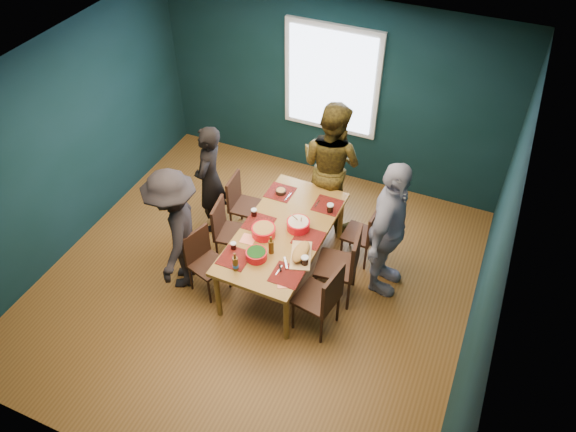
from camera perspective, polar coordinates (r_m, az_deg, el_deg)
name	(u,v)px	position (r m, az deg, el deg)	size (l,w,h in m)	color
room	(262,184)	(6.20, -2.67, 3.29)	(5.01, 5.01, 2.71)	brown
dining_table	(283,235)	(6.60, -0.47, -1.91)	(1.00, 1.94, 0.73)	olive
chair_left_far	(241,200)	(7.35, -4.82, 1.60)	(0.41, 0.41, 0.85)	#311910
chair_left_mid	(226,227)	(6.96, -6.27, -1.17)	(0.45, 0.45, 0.87)	#311910
chair_left_near	(203,257)	(6.66, -8.63, -4.12)	(0.48, 0.48, 0.84)	#311910
chair_right_far	(366,231)	(6.97, 7.91, -1.55)	(0.40, 0.40, 0.83)	#311910
chair_right_mid	(345,261)	(6.44, 5.83, -4.60)	(0.51, 0.51, 1.01)	#311910
chair_right_near	(324,296)	(6.12, 3.66, -8.10)	(0.50, 0.50, 0.95)	#311910
person_far_left	(210,180)	(7.28, -7.92, 3.67)	(0.57, 0.37, 1.55)	black
person_back	(331,164)	(7.28, 4.40, 5.25)	(0.87, 0.68, 1.80)	black
person_right	(388,230)	(6.41, 10.15, -1.41)	(1.06, 0.44, 1.81)	white
person_near_left	(175,231)	(6.55, -11.38, -1.48)	(1.06, 0.61, 1.64)	black
bowl_salad	(264,231)	(6.47, -2.50, -1.53)	(0.28, 0.28, 0.12)	red
bowl_dumpling	(298,225)	(6.54, 1.05, -0.87)	(0.27, 0.27, 0.25)	red
bowl_herbs	(256,255)	(6.21, -3.23, -3.93)	(0.24, 0.24, 0.10)	red
cutting_board	(301,253)	(6.22, 1.32, -3.75)	(0.35, 0.57, 0.12)	tan
small_bowl	(281,191)	(7.05, -0.73, 2.52)	(0.13, 0.13, 0.06)	black
beer_bottle_a	(235,264)	(6.09, -5.36, -4.85)	(0.07, 0.07, 0.24)	#472E0C
beer_bottle_b	(271,246)	(6.24, -1.73, -3.11)	(0.06, 0.06, 0.24)	#472E0C
cola_glass_a	(234,246)	(6.34, -5.56, -3.01)	(0.07, 0.07, 0.09)	black
cola_glass_b	(305,261)	(6.13, 1.72, -4.54)	(0.08, 0.08, 0.12)	black
cola_glass_c	(330,208)	(6.78, 4.30, 0.84)	(0.08, 0.08, 0.11)	black
cola_glass_d	(254,212)	(6.72, -3.47, 0.37)	(0.07, 0.07, 0.10)	black
napkin_a	(314,234)	(6.52, 2.70, -1.81)	(0.14, 0.14, 0.00)	#FF8B6B
napkin_b	(248,239)	(6.47, -4.08, -2.36)	(0.16, 0.16, 0.00)	#FF8B6B
napkin_c	(284,283)	(5.99, -0.42, -6.82)	(0.14, 0.14, 0.00)	#FF8B6B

